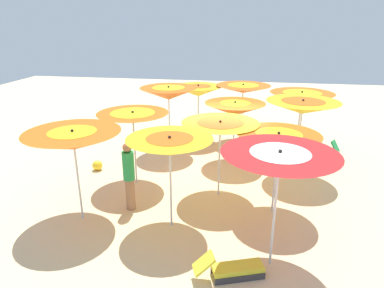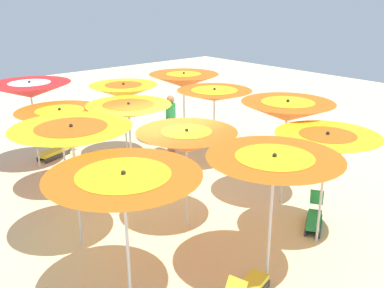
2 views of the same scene
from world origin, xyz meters
The scene contains 18 objects.
ground centered at (0.00, 0.00, -0.02)m, with size 36.48×36.48×0.04m, color beige.
beach_umbrella_0 centered at (-3.03, 3.23, 2.08)m, with size 2.24×2.24×2.36m.
beach_umbrella_1 centered at (-2.98, 0.94, 2.06)m, with size 1.96×1.96×2.31m.
beach_umbrella_2 centered at (-4.00, -1.37, 2.25)m, with size 2.18×2.18×2.51m.
beach_umbrella_3 centered at (-0.86, 2.51, 2.07)m, with size 2.07×2.07×2.28m.
beach_umbrella_4 centered at (-1.22, -0.04, 2.00)m, with size 2.09×2.09×2.22m.
beach_umbrella_5 centered at (-1.90, -1.52, 1.98)m, with size 2.04×2.04×2.19m.
beach_umbrella_6 centered at (1.90, 2.10, 2.24)m, with size 2.07×2.07×2.51m.
beach_umbrella_7 centered at (1.29, -0.32, 1.91)m, with size 2.04×2.04×2.18m.
beach_umbrella_8 centered at (0.49, -2.37, 2.25)m, with size 2.19×2.19×2.50m.
beach_umbrella_9 centered at (3.47, 1.25, 2.05)m, with size 1.94×1.94×2.31m.
beach_umbrella_10 centered at (3.65, -0.52, 2.15)m, with size 2.16×2.16×2.37m.
beach_umbrella_11 centered at (2.63, -2.64, 2.10)m, with size 2.27×2.27×2.34m.
lounger_0 centered at (-4.52, -0.62, 0.20)m, with size 0.80×1.42×0.57m.
lounger_1 centered at (3.08, 1.73, 0.22)m, with size 0.84×1.14×0.69m.
lounger_2 centered at (3.73, -1.11, 0.20)m, with size 0.59×1.14×0.61m.
beachgoer_0 centered at (-2.39, 2.17, 0.98)m, with size 0.30×0.30×1.86m.
beach_ball centered at (-0.19, 4.09, 0.17)m, with size 0.34×0.34×0.34m, color yellow.
Camera 2 is at (7.54, -5.61, 4.69)m, focal length 40.43 mm.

